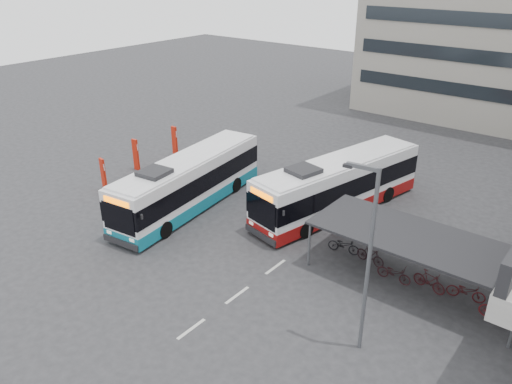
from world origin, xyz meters
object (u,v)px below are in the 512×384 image
Objects in this scene: bus_teal at (189,183)px; lamp_post at (367,252)px; pedestrian at (142,212)px; bus_main at (338,186)px.

lamp_post is (14.26, -4.70, 2.83)m from bus_teal.
bus_teal is 15.28m from lamp_post.
pedestrian is at bearing 168.78° from lamp_post.
bus_main is at bearing 28.30° from bus_teal.
bus_main is at bearing 117.57° from lamp_post.
lamp_post reaches higher than pedestrian.
pedestrian is 0.23× the size of lamp_post.
bus_main is 9.16m from bus_teal.
bus_main reaches higher than bus_teal.
pedestrian is 15.07m from lamp_post.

